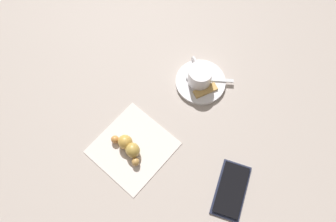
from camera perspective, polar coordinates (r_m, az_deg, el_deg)
ground_plane at (r=0.85m, az=-0.51°, el=-1.61°), size 1.80×1.80×0.00m
saucer at (r=0.89m, az=5.43°, el=4.82°), size 0.13×0.13×0.01m
espresso_cup at (r=0.87m, az=5.29°, el=5.90°), size 0.06×0.09×0.05m
teaspoon at (r=0.89m, az=5.58°, el=5.36°), size 0.10×0.09×0.01m
sugar_packet at (r=0.87m, az=6.30°, el=3.37°), size 0.06×0.03×0.01m
napkin at (r=0.83m, az=-5.86°, el=-6.07°), size 0.20×0.20×0.00m
croissant at (r=0.81m, az=-6.61°, el=-5.91°), size 0.05×0.10×0.03m
cell_phone at (r=0.81m, az=10.46°, el=-12.76°), size 0.15×0.13×0.01m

